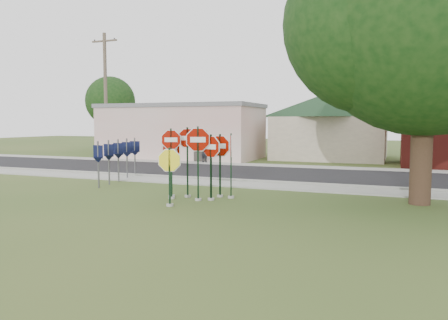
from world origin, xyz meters
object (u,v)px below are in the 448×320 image
at_px(pedestrian, 204,151).
at_px(stop_sign_left, 171,154).
at_px(stop_sign_yellow, 170,170).
at_px(stop_sign_center, 198,151).
at_px(oak_tree, 427,13).
at_px(utility_pole_near, 106,94).

bearing_deg(pedestrian, stop_sign_left, 121.29).
height_order(stop_sign_yellow, pedestrian, stop_sign_yellow).
xyz_separation_m(stop_sign_center, stop_sign_left, (-1.06, -0.02, -0.12)).
distance_m(stop_sign_center, stop_sign_left, 1.07).
bearing_deg(pedestrian, stop_sign_center, 125.33).
relative_size(stop_sign_yellow, stop_sign_left, 0.78).
xyz_separation_m(stop_sign_center, stop_sign_yellow, (-0.43, -1.30, -0.55)).
relative_size(stop_sign_left, pedestrian, 1.73).
bearing_deg(stop_sign_yellow, oak_tree, 23.99).
relative_size(stop_sign_left, utility_pole_near, 0.28).
height_order(stop_sign_center, utility_pole_near, utility_pole_near).
xyz_separation_m(utility_pole_near, pedestrian, (8.52, -0.67, -4.14)).
bearing_deg(pedestrian, utility_pole_near, 7.62).
xyz_separation_m(stop_sign_yellow, pedestrian, (-5.23, 14.48, -0.38)).
bearing_deg(stop_sign_center, stop_sign_left, -178.89).
relative_size(stop_sign_left, oak_tree, 0.23).
relative_size(stop_sign_center, oak_tree, 0.24).
bearing_deg(utility_pole_near, oak_tree, -28.55).
relative_size(stop_sign_yellow, oak_tree, 0.18).
distance_m(stop_sign_left, utility_pole_near, 19.38).
xyz_separation_m(stop_sign_center, pedestrian, (-5.66, 13.18, -0.93)).
bearing_deg(utility_pole_near, stop_sign_yellow, -47.77).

